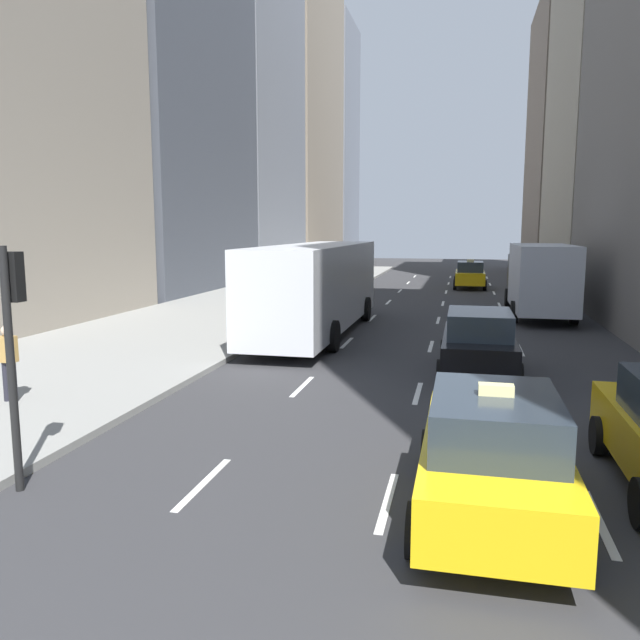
{
  "coord_description": "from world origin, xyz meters",
  "views": [
    {
      "loc": [
        3.53,
        -0.37,
        3.84
      ],
      "look_at": [
        0.19,
        14.25,
        1.63
      ],
      "focal_mm": 35.0,
      "sensor_mm": 36.0,
      "label": 1
    }
  ],
  "objects_px": {
    "sedan_black_near": "(479,343)",
    "city_bus": "(317,285)",
    "taxi_lead": "(493,453)",
    "traffic_light_pole": "(13,329)",
    "pedestrian_mid_block": "(8,359)",
    "box_truck": "(539,278)",
    "taxi_third": "(470,275)"
  },
  "relations": [
    {
      "from": "pedestrian_mid_block",
      "to": "traffic_light_pole",
      "type": "bearing_deg",
      "value": -48.99
    },
    {
      "from": "box_truck",
      "to": "sedan_black_near",
      "type": "bearing_deg",
      "value": -103.1
    },
    {
      "from": "taxi_third",
      "to": "pedestrian_mid_block",
      "type": "bearing_deg",
      "value": -108.26
    },
    {
      "from": "city_bus",
      "to": "traffic_light_pole",
      "type": "distance_m",
      "value": 14.42
    },
    {
      "from": "sedan_black_near",
      "to": "box_truck",
      "type": "height_order",
      "value": "box_truck"
    },
    {
      "from": "sedan_black_near",
      "to": "taxi_lead",
      "type": "bearing_deg",
      "value": -90.0
    },
    {
      "from": "city_bus",
      "to": "traffic_light_pole",
      "type": "bearing_deg",
      "value": -94.53
    },
    {
      "from": "taxi_lead",
      "to": "city_bus",
      "type": "distance_m",
      "value": 14.89
    },
    {
      "from": "city_bus",
      "to": "box_truck",
      "type": "xyz_separation_m",
      "value": [
        8.41,
        6.54,
        -0.08
      ]
    },
    {
      "from": "box_truck",
      "to": "pedestrian_mid_block",
      "type": "distance_m",
      "value": 21.47
    },
    {
      "from": "taxi_third",
      "to": "traffic_light_pole",
      "type": "distance_m",
      "value": 34.2
    },
    {
      "from": "sedan_black_near",
      "to": "traffic_light_pole",
      "type": "distance_m",
      "value": 11.26
    },
    {
      "from": "taxi_third",
      "to": "sedan_black_near",
      "type": "height_order",
      "value": "taxi_third"
    },
    {
      "from": "taxi_lead",
      "to": "sedan_black_near",
      "type": "xyz_separation_m",
      "value": [
        0.0,
        8.27,
        0.0
      ]
    },
    {
      "from": "sedan_black_near",
      "to": "box_truck",
      "type": "distance_m",
      "value": 12.38
    },
    {
      "from": "taxi_lead",
      "to": "taxi_third",
      "type": "relative_size",
      "value": 1.0
    },
    {
      "from": "sedan_black_near",
      "to": "city_bus",
      "type": "distance_m",
      "value": 7.9
    },
    {
      "from": "city_bus",
      "to": "box_truck",
      "type": "relative_size",
      "value": 1.38
    },
    {
      "from": "taxi_lead",
      "to": "city_bus",
      "type": "relative_size",
      "value": 0.38
    },
    {
      "from": "city_bus",
      "to": "box_truck",
      "type": "height_order",
      "value": "city_bus"
    },
    {
      "from": "city_bus",
      "to": "traffic_light_pole",
      "type": "xyz_separation_m",
      "value": [
        -1.14,
        -14.37,
        0.62
      ]
    },
    {
      "from": "city_bus",
      "to": "pedestrian_mid_block",
      "type": "bearing_deg",
      "value": -111.54
    },
    {
      "from": "city_bus",
      "to": "box_truck",
      "type": "distance_m",
      "value": 10.66
    },
    {
      "from": "traffic_light_pole",
      "to": "box_truck",
      "type": "bearing_deg",
      "value": 65.45
    },
    {
      "from": "taxi_third",
      "to": "city_bus",
      "type": "distance_m",
      "value": 19.96
    },
    {
      "from": "pedestrian_mid_block",
      "to": "sedan_black_near",
      "type": "bearing_deg",
      "value": 28.22
    },
    {
      "from": "box_truck",
      "to": "city_bus",
      "type": "bearing_deg",
      "value": -142.13
    },
    {
      "from": "taxi_third",
      "to": "box_truck",
      "type": "xyz_separation_m",
      "value": [
        2.8,
        -12.59,
        0.83
      ]
    },
    {
      "from": "sedan_black_near",
      "to": "pedestrian_mid_block",
      "type": "distance_m",
      "value": 11.2
    },
    {
      "from": "taxi_lead",
      "to": "traffic_light_pole",
      "type": "distance_m",
      "value": 6.95
    },
    {
      "from": "city_bus",
      "to": "pedestrian_mid_block",
      "type": "xyz_separation_m",
      "value": [
        -4.26,
        -10.78,
        -0.72
      ]
    },
    {
      "from": "sedan_black_near",
      "to": "box_truck",
      "type": "relative_size",
      "value": 0.53
    }
  ]
}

